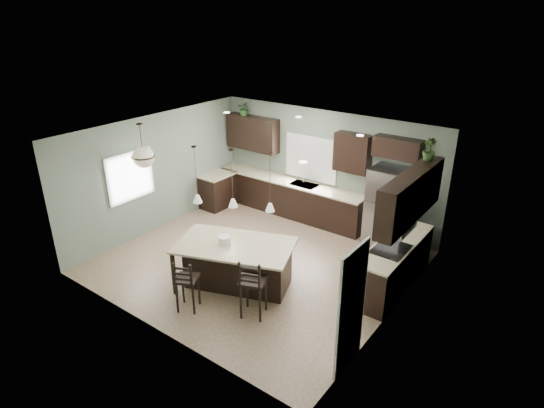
{
  "coord_description": "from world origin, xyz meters",
  "views": [
    {
      "loc": [
        5.27,
        -6.6,
        5.07
      ],
      "look_at": [
        0.1,
        0.4,
        1.25
      ],
      "focal_mm": 30.0,
      "sensor_mm": 36.0,
      "label": 1
    }
  ],
  "objects": [
    {
      "name": "left_return_cabs",
      "position": [
        -2.7,
        1.7,
        0.45
      ],
      "size": [
        0.6,
        0.9,
        0.9
      ],
      "primitive_type": "cube",
      "color": "black",
      "rests_on": "ground"
    },
    {
      "name": "cooktop",
      "position": [
        2.68,
        0.6,
        0.94
      ],
      "size": [
        0.58,
        0.75,
        0.02
      ],
      "primitive_type": "cube",
      "color": "black",
      "rests_on": "right_countertop"
    },
    {
      "name": "ground",
      "position": [
        0.0,
        0.0,
        0.0
      ],
      "size": [
        6.0,
        6.0,
        0.0
      ],
      "primitive_type": "plane",
      "color": "#9E8466",
      "rests_on": "ground"
    },
    {
      "name": "serving_dish",
      "position": [
        0.03,
        -1.02,
        0.99
      ],
      "size": [
        0.24,
        0.24,
        0.14
      ],
      "primitive_type": "cylinder",
      "color": "white",
      "rests_on": "kitchen_island"
    },
    {
      "name": "plant_back_left",
      "position": [
        -2.4,
        2.55,
        2.58
      ],
      "size": [
        0.4,
        0.37,
        0.37
      ],
      "primitive_type": "imported",
      "rotation": [
        0.0,
        0.0,
        0.29
      ],
      "color": "#275525",
      "rests_on": "back_upper_left"
    },
    {
      "name": "wall_oven_front",
      "position": [
        2.4,
        0.6,
        0.45
      ],
      "size": [
        0.01,
        0.72,
        0.6
      ],
      "primitive_type": "cube",
      "color": "gray",
      "rests_on": "right_lower_cabs"
    },
    {
      "name": "back_lower_cabs",
      "position": [
        -0.85,
        2.45,
        0.45
      ],
      "size": [
        4.2,
        0.6,
        0.9
      ],
      "primitive_type": "cube",
      "color": "black",
      "rests_on": "ground"
    },
    {
      "name": "chandelier",
      "position": [
        -2.56,
        -0.69,
        2.31
      ],
      "size": [
        0.51,
        0.51,
        0.99
      ],
      "primitive_type": null,
      "color": "beige",
      "rests_on": "room_shell"
    },
    {
      "name": "window_left",
      "position": [
        -2.98,
        -0.8,
        1.55
      ],
      "size": [
        0.02,
        1.1,
        1.0
      ],
      "primitive_type": "cube",
      "color": "white",
      "rests_on": "room_shell"
    },
    {
      "name": "bar_stool_left",
      "position": [
        0.01,
        -2.01,
        0.52
      ],
      "size": [
        0.52,
        0.52,
        1.04
      ],
      "primitive_type": "cube",
      "rotation": [
        0.0,
        0.0,
        0.46
      ],
      "color": "black",
      "rests_on": "ground"
    },
    {
      "name": "pendant_right",
      "position": [
        0.88,
        -0.71,
        2.25
      ],
      "size": [
        0.17,
        0.17,
        1.1
      ],
      "primitive_type": null,
      "color": "silver",
      "rests_on": "room_shell"
    },
    {
      "name": "back_upper_left",
      "position": [
        -2.15,
        2.58,
        1.95
      ],
      "size": [
        1.55,
        0.34,
        0.9
      ],
      "primitive_type": "cube",
      "color": "black",
      "rests_on": "room_shell"
    },
    {
      "name": "pendant_left",
      "position": [
        -0.44,
        -1.2,
        2.25
      ],
      "size": [
        0.17,
        0.17,
        1.1
      ],
      "primitive_type": null,
      "color": "silver",
      "rests_on": "room_shell"
    },
    {
      "name": "room_shell",
      "position": [
        0.0,
        0.0,
        1.7
      ],
      "size": [
        6.0,
        6.0,
        6.0
      ],
      "color": "slate",
      "rests_on": "ground"
    },
    {
      "name": "right_lower_cabs",
      "position": [
        2.7,
        0.87,
        0.45
      ],
      "size": [
        0.6,
        2.35,
        0.9
      ],
      "primitive_type": "cube",
      "color": "black",
      "rests_on": "ground"
    },
    {
      "name": "plant_right_wall",
      "position": [
        2.8,
        1.66,
        2.61
      ],
      "size": [
        0.26,
        0.26,
        0.42
      ],
      "primitive_type": "imported",
      "rotation": [
        0.0,
        0.0,
        -0.1
      ],
      "color": "#314A20",
      "rests_on": "right_upper_cabs"
    },
    {
      "name": "sink_inset",
      "position": [
        -0.4,
        2.43,
        0.94
      ],
      "size": [
        0.7,
        0.45,
        0.01
      ],
      "primitive_type": "cube",
      "color": "gray",
      "rests_on": "back_countertop"
    },
    {
      "name": "right_countertop",
      "position": [
        2.68,
        0.87,
        0.92
      ],
      "size": [
        0.66,
        2.35,
        0.04
      ],
      "primitive_type": "cube",
      "color": "beige",
      "rests_on": "right_lower_cabs"
    },
    {
      "name": "back_countertop",
      "position": [
        -0.85,
        2.43,
        0.92
      ],
      "size": [
        4.2,
        0.66,
        0.04
      ],
      "primitive_type": "cube",
      "color": "beige",
      "rests_on": "back_lower_cabs"
    },
    {
      "name": "pantry_door",
      "position": [
        2.98,
        -1.55,
        1.02
      ],
      "size": [
        0.04,
        0.82,
        2.04
      ],
      "primitive_type": "cube",
      "color": "white",
      "rests_on": "ground"
    },
    {
      "name": "microwave",
      "position": [
        2.78,
        0.6,
        1.55
      ],
      "size": [
        0.4,
        0.75,
        0.4
      ],
      "primitive_type": "cube",
      "color": "gray",
      "rests_on": "right_upper_cabs"
    },
    {
      "name": "window_back",
      "position": [
        -0.4,
        2.73,
        1.55
      ],
      "size": [
        1.35,
        0.02,
        1.0
      ],
      "primitive_type": "cube",
      "color": "white",
      "rests_on": "room_shell"
    },
    {
      "name": "faucet",
      "position": [
        -0.4,
        2.4,
        1.08
      ],
      "size": [
        0.02,
        0.02,
        0.28
      ],
      "primitive_type": "cylinder",
      "color": "silver",
      "rests_on": "back_countertop"
    },
    {
      "name": "back_upper_right",
      "position": [
        0.8,
        2.58,
        1.95
      ],
      "size": [
        0.85,
        0.34,
        0.9
      ],
      "primitive_type": "cube",
      "color": "black",
      "rests_on": "room_shell"
    },
    {
      "name": "fridge_header",
      "position": [
        1.85,
        2.58,
        2.25
      ],
      "size": [
        1.05,
        0.34,
        0.45
      ],
      "primitive_type": "cube",
      "color": "black",
      "rests_on": "room_shell"
    },
    {
      "name": "pendant_center",
      "position": [
        0.22,
        -0.95,
        2.25
      ],
      "size": [
        0.17,
        0.17,
        1.1
      ],
      "primitive_type": null,
      "color": "white",
      "rests_on": "room_shell"
    },
    {
      "name": "bar_stool_right",
      "position": [
        1.06,
        -1.45,
        0.58
      ],
      "size": [
        0.56,
        0.56,
        1.16
      ],
      "primitive_type": "cube",
      "rotation": [
        0.0,
        0.0,
        0.36
      ],
      "color": "black",
      "rests_on": "ground"
    },
    {
      "name": "kitchen_island",
      "position": [
        0.22,
        -0.95,
        0.46
      ],
      "size": [
        2.5,
        1.94,
        0.92
      ],
      "primitive_type": "cube",
      "rotation": [
        0.0,
        0.0,
        0.36
      ],
      "color": "black",
      "rests_on": "ground"
    },
    {
      "name": "right_upper_cabs",
      "position": [
        2.83,
        0.87,
        1.95
      ],
      "size": [
        0.34,
        2.35,
        0.9
      ],
      "primitive_type": "cube",
      "color": "black",
      "rests_on": "room_shell"
    },
    {
      "name": "refrigerator",
      "position": [
        1.9,
        2.34,
        0.93
      ],
      "size": [
        0.9,
        0.74,
        1.85
      ],
      "primitive_type": "cube",
      "color": "gray",
      "rests_on": "ground"
    },
    {
      "name": "left_return_countertop",
      "position": [
        -2.68,
        1.7,
        0.92
      ],
      "size": [
        0.66,
        0.96,
        0.04
      ],
      "primitive_type": "cube",
      "color": "beige",
      "rests_on": "left_return_cabs"
    }
  ]
}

